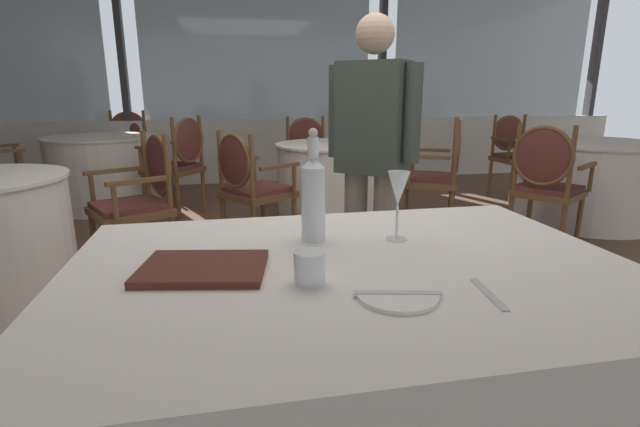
# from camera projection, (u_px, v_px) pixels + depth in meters

# --- Properties ---
(ground_plane) EXTENTS (13.96, 13.96, 0.00)m
(ground_plane) POSITION_uv_depth(u_px,v_px,m) (317.00, 307.00, 2.67)
(ground_plane) COLOR brown
(window_wall_far) EXTENTS (10.74, 0.14, 2.97)m
(window_wall_far) POSITION_uv_depth(u_px,v_px,m) (260.00, 94.00, 6.18)
(window_wall_far) COLOR silver
(window_wall_far) RESTS_ON ground_plane
(foreground_table) EXTENTS (1.51, 1.07, 0.76)m
(foreground_table) POSITION_uv_depth(u_px,v_px,m) (351.00, 387.00, 1.34)
(foreground_table) COLOR white
(foreground_table) RESTS_ON ground_plane
(side_plate) EXTENTS (0.18, 0.18, 0.01)m
(side_plate) POSITION_uv_depth(u_px,v_px,m) (397.00, 295.00, 1.04)
(side_plate) COLOR white
(side_plate) RESTS_ON foreground_table
(butter_knife) EXTENTS (0.20, 0.06, 0.00)m
(butter_knife) POSITION_uv_depth(u_px,v_px,m) (397.00, 293.00, 1.04)
(butter_knife) COLOR silver
(butter_knife) RESTS_ON foreground_table
(dinner_fork) EXTENTS (0.04, 0.17, 0.00)m
(dinner_fork) POSITION_uv_depth(u_px,v_px,m) (489.00, 294.00, 1.05)
(dinner_fork) COLOR silver
(dinner_fork) RESTS_ON foreground_table
(water_bottle) EXTENTS (0.07, 0.07, 0.34)m
(water_bottle) POSITION_uv_depth(u_px,v_px,m) (313.00, 196.00, 1.41)
(water_bottle) COLOR white
(water_bottle) RESTS_ON foreground_table
(wine_glass) EXTENTS (0.07, 0.07, 0.21)m
(wine_glass) POSITION_uv_depth(u_px,v_px,m) (398.00, 191.00, 1.41)
(wine_glass) COLOR white
(wine_glass) RESTS_ON foreground_table
(water_tumbler) EXTENTS (0.08, 0.08, 0.08)m
(water_tumbler) POSITION_uv_depth(u_px,v_px,m) (310.00, 267.00, 1.11)
(water_tumbler) COLOR white
(water_tumbler) RESTS_ON foreground_table
(menu_book) EXTENTS (0.35, 0.28, 0.02)m
(menu_book) POSITION_uv_depth(u_px,v_px,m) (203.00, 268.00, 1.19)
(menu_book) COLOR #512319
(menu_book) RESTS_ON foreground_table
(background_table_0) EXTENTS (1.32, 1.32, 0.76)m
(background_table_0) POSITION_uv_depth(u_px,v_px,m) (586.00, 181.00, 4.41)
(background_table_0) COLOR white
(background_table_0) RESTS_ON ground_plane
(dining_chair_0_0) EXTENTS (0.56, 0.50, 0.95)m
(dining_chair_0_0) POSITION_uv_depth(u_px,v_px,m) (514.00, 149.00, 5.38)
(dining_chair_0_0) COLOR brown
(dining_chair_0_0) RESTS_ON ground_plane
(dining_chair_0_1) EXTENTS (0.64, 0.66, 0.97)m
(dining_chair_0_1) POSITION_uv_depth(u_px,v_px,m) (546.00, 177.00, 3.62)
(dining_chair_0_1) COLOR brown
(dining_chair_0_1) RESTS_ON ground_plane
(dining_chair_1_2) EXTENTS (0.62, 0.65, 0.94)m
(dining_chair_1_2) POSITION_uv_depth(u_px,v_px,m) (142.00, 192.00, 3.13)
(dining_chair_1_2) COLOR brown
(dining_chair_1_2) RESTS_ON ground_plane
(background_table_2) EXTENTS (1.04, 1.04, 0.76)m
(background_table_2) POSITION_uv_depth(u_px,v_px,m) (333.00, 185.00, 4.25)
(background_table_2) COLOR white
(background_table_2) RESTS_ON ground_plane
(dining_chair_2_0) EXTENTS (0.62, 0.64, 0.99)m
(dining_chair_2_0) POSITION_uv_depth(u_px,v_px,m) (441.00, 167.00, 3.96)
(dining_chair_2_0) COLOR brown
(dining_chair_2_0) RESTS_ON ground_plane
(dining_chair_2_1) EXTENTS (0.56, 0.50, 0.94)m
(dining_chair_2_1) POSITION_uv_depth(u_px,v_px,m) (308.00, 154.00, 5.09)
(dining_chair_2_1) COLOR brown
(dining_chair_2_1) RESTS_ON ground_plane
(dining_chair_2_2) EXTENTS (0.64, 0.66, 0.92)m
(dining_chair_2_2) POSITION_uv_depth(u_px,v_px,m) (249.00, 181.00, 3.56)
(dining_chair_2_2) COLOR brown
(dining_chair_2_2) RESTS_ON ground_plane
(background_table_3) EXTENTS (1.14, 1.14, 0.76)m
(background_table_3) POSITION_uv_depth(u_px,v_px,m) (105.00, 172.00, 4.94)
(background_table_3) COLOR white
(background_table_3) RESTS_ON ground_plane
(dining_chair_3_0) EXTENTS (0.56, 0.50, 0.98)m
(dining_chair_3_0) POSITION_uv_depth(u_px,v_px,m) (128.00, 144.00, 5.86)
(dining_chair_3_0) COLOR brown
(dining_chair_3_0) RESTS_ON ground_plane
(dining_chair_3_2) EXTENTS (0.64, 0.65, 0.98)m
(dining_chair_3_2) POSITION_uv_depth(u_px,v_px,m) (179.00, 158.00, 4.53)
(dining_chair_3_2) COLOR brown
(dining_chair_3_2) RESTS_ON ground_plane
(diner_person_0) EXTENTS (0.41, 0.39, 1.59)m
(diner_person_0) POSITION_uv_depth(u_px,v_px,m) (372.00, 150.00, 2.50)
(diner_person_0) COLOR gray
(diner_person_0) RESTS_ON ground_plane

